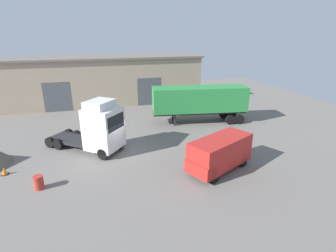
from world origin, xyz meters
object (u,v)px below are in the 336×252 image
container_trailer_green (200,100)px  traffic_cone (4,171)px  oil_drum (39,182)px  tractor_unit_white (99,128)px  delivery_van_red (219,153)px

container_trailer_green → traffic_cone: 18.50m
container_trailer_green → oil_drum: bearing=41.1°
container_trailer_green → traffic_cone: container_trailer_green is taller
tractor_unit_white → container_trailer_green: (10.57, 4.65, 0.46)m
delivery_van_red → oil_drum: size_ratio=6.07×
tractor_unit_white → oil_drum: (-3.95, -4.54, -1.58)m
tractor_unit_white → traffic_cone: size_ratio=12.03×
tractor_unit_white → oil_drum: 6.22m
tractor_unit_white → delivery_van_red: bearing=4.9°
container_trailer_green → oil_drum: container_trailer_green is taller
tractor_unit_white → oil_drum: bearing=-91.1°
delivery_van_red → container_trailer_green: bearing=-131.5°
tractor_unit_white → container_trailer_green: 11.56m
container_trailer_green → delivery_van_red: bearing=83.4°
oil_drum → traffic_cone: size_ratio=1.60×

